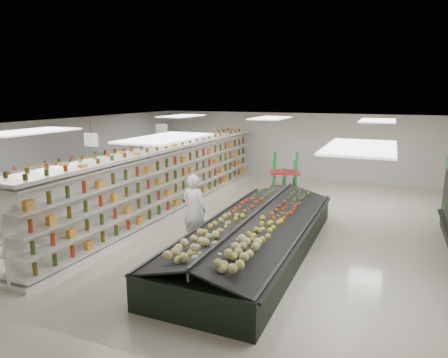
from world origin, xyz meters
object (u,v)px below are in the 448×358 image
at_px(produce_island, 255,234).
at_px(shopper_main, 194,210).
at_px(soda_endcap, 285,174).
at_px(gondola_center, 172,180).
at_px(gondola_left, 116,179).
at_px(shopper_background, 193,174).

height_order(produce_island, shopper_main, shopper_main).
bearing_deg(soda_endcap, produce_island, -81.90).
distance_m(gondola_center, produce_island, 4.92).
bearing_deg(gondola_left, shopper_main, -28.32).
xyz_separation_m(gondola_center, soda_endcap, (3.06, 4.19, -0.31)).
relative_size(produce_island, shopper_main, 3.81).
height_order(gondola_left, produce_island, gondola_left).
xyz_separation_m(gondola_center, shopper_background, (-0.56, 2.67, -0.30)).
relative_size(gondola_center, soda_endcap, 8.58).
bearing_deg(shopper_background, shopper_main, -120.26).
distance_m(produce_island, shopper_background, 7.12).
bearing_deg(gondola_center, soda_endcap, 54.73).
bearing_deg(gondola_left, produce_island, -20.86).
relative_size(shopper_main, shopper_background, 1.27).
bearing_deg(gondola_center, produce_island, -33.23).
relative_size(gondola_left, gondola_center, 0.82).
bearing_deg(soda_endcap, gondola_center, -126.15).
xyz_separation_m(soda_endcap, shopper_background, (-3.62, -1.52, 0.01)).
xyz_separation_m(gondola_center, shopper_main, (2.28, -2.77, -0.09)).
relative_size(produce_island, shopper_background, 4.84).
height_order(gondola_center, produce_island, gondola_center).
height_order(gondola_left, soda_endcap, gondola_left).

